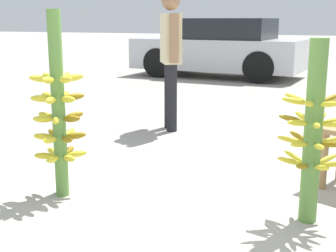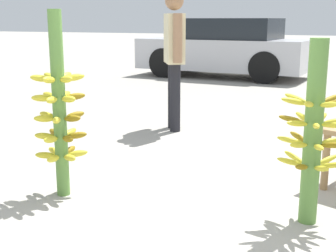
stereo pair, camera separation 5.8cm
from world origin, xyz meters
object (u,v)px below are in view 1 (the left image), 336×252
parked_car (219,48)px  banana_stalk_center (313,133)px  banana_stalk_left (59,111)px  vendor_person (171,49)px

parked_car → banana_stalk_center: bearing=-155.6°
banana_stalk_left → vendor_person: 2.46m
parked_car → banana_stalk_left: bearing=-168.5°
vendor_person → parked_car: 5.72m
banana_stalk_left → vendor_person: (-0.07, 2.44, 0.32)m
banana_stalk_left → banana_stalk_center: 1.87m
banana_stalk_left → parked_car: size_ratio=0.35×
banana_stalk_center → parked_car: 8.35m
parked_car → vendor_person: bearing=-165.9°
banana_stalk_left → banana_stalk_center: bearing=7.6°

